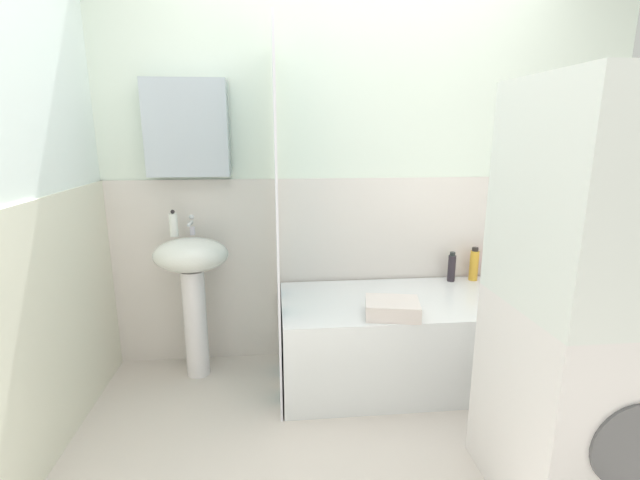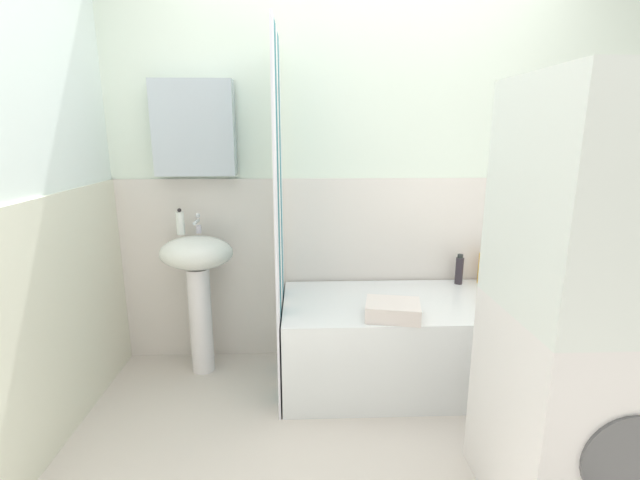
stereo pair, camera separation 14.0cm
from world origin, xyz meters
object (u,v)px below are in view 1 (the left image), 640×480
sink (192,277)px  body_wash_bottle (452,267)px  shampoo_bottle (488,264)px  towel_folded (392,308)px  bathtub (404,339)px  soap_dispenser (174,224)px  washer_dryer_stack (588,306)px  conditioner_bottle (474,265)px

sink → body_wash_bottle: 1.66m
shampoo_bottle → towel_folded: 0.96m
shampoo_bottle → bathtub: bearing=-155.3°
body_wash_bottle → towel_folded: bearing=-135.5°
bathtub → soap_dispenser: bearing=169.8°
towel_folded → washer_dryer_stack: (0.56, -0.72, 0.28)m
sink → conditioner_bottle: 1.82m
soap_dispenser → towel_folded: bearing=-21.9°
soap_dispenser → washer_dryer_stack: size_ratio=0.10×
sink → shampoo_bottle: (1.91, 0.12, -0.01)m
sink → bathtub: (1.27, -0.18, -0.38)m
shampoo_bottle → body_wash_bottle: shampoo_bottle is taller
sink → shampoo_bottle: size_ratio=3.90×
bathtub → towel_folded: towel_folded is taller
soap_dispenser → sink: bearing=-34.8°
body_wash_bottle → washer_dryer_stack: size_ratio=0.12×
shampoo_bottle → conditioner_bottle: size_ratio=1.00×
soap_dispenser → shampoo_bottle: (2.01, 0.05, -0.32)m
washer_dryer_stack → bathtub: bearing=113.3°
sink → shampoo_bottle: bearing=3.6°
sink → body_wash_bottle: sink is taller
bathtub → towel_folded: bearing=-121.9°
soap_dispenser → bathtub: 1.55m
washer_dryer_stack → shampoo_bottle: bearing=79.6°
shampoo_bottle → towel_folded: shampoo_bottle is taller
body_wash_bottle → sink: bearing=-176.2°
bathtub → shampoo_bottle: (0.64, 0.29, 0.37)m
bathtub → shampoo_bottle: shampoo_bottle is taller
towel_folded → bathtub: bearing=58.1°
shampoo_bottle → body_wash_bottle: bearing=-177.9°
towel_folded → sink: bearing=159.4°
washer_dryer_stack → sink: bearing=146.0°
sink → washer_dryer_stack: 2.04m
soap_dispenser → washer_dryer_stack: bearing=-34.1°
sink → towel_folded: size_ratio=3.08×
soap_dispenser → towel_folded: size_ratio=0.57×
bathtub → washer_dryer_stack: bearing=-66.7°
bathtub → conditioner_bottle: (0.54, 0.29, 0.37)m
bathtub → body_wash_bottle: size_ratio=7.48×
body_wash_bottle → bathtub: bearing=-143.6°
sink → washer_dryer_stack: (1.68, -1.14, 0.20)m
bathtub → conditioner_bottle: size_ratio=6.62×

